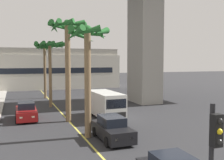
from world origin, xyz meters
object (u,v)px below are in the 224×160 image
at_px(palm_tree_mid_median, 87,51).
at_px(palm_tree_near_median, 67,41).
at_px(palm_tree_far_median, 50,51).
at_px(car_queue_third, 26,112).
at_px(delivery_van, 105,104).
at_px(car_queue_fourth, 112,129).
at_px(palm_tree_farthest_median, 45,54).

bearing_deg(palm_tree_mid_median, palm_tree_near_median, 94.03).
bearing_deg(palm_tree_far_median, palm_tree_mid_median, -86.23).
xyz_separation_m(palm_tree_mid_median, palm_tree_far_median, (-0.85, 12.93, 0.46)).
relative_size(car_queue_third, delivery_van, 0.78).
xyz_separation_m(car_queue_fourth, palm_tree_far_median, (-2.19, 14.05, 5.62)).
distance_m(palm_tree_mid_median, palm_tree_far_median, 12.97).
relative_size(palm_tree_near_median, palm_tree_farthest_median, 1.14).
xyz_separation_m(palm_tree_near_median, palm_tree_farthest_median, (-0.25, 15.31, -0.67)).
relative_size(car_queue_third, car_queue_fourth, 1.00).
distance_m(car_queue_fourth, delivery_van, 6.83).
distance_m(car_queue_fourth, palm_tree_farthest_median, 22.35).
bearing_deg(palm_tree_farthest_median, palm_tree_near_median, -89.08).
xyz_separation_m(car_queue_fourth, palm_tree_farthest_median, (-1.95, 21.58, 5.49)).
relative_size(car_queue_third, palm_tree_far_median, 0.55).
bearing_deg(palm_tree_farthest_median, delivery_van, -76.00).
bearing_deg(palm_tree_farthest_median, car_queue_third, -103.11).
height_order(car_queue_fourth, palm_tree_mid_median, palm_tree_mid_median).
bearing_deg(delivery_van, car_queue_fourth, -105.25).
distance_m(car_queue_fourth, palm_tree_near_median, 8.96).
height_order(car_queue_third, car_queue_fourth, same).
distance_m(car_queue_third, delivery_van, 7.07).
distance_m(palm_tree_near_median, palm_tree_farthest_median, 15.33).
distance_m(car_queue_third, palm_tree_near_median, 7.30).
bearing_deg(palm_tree_mid_median, car_queue_third, 117.48).
xyz_separation_m(delivery_van, palm_tree_near_median, (-3.49, -0.30, 5.60)).
distance_m(delivery_van, palm_tree_near_median, 6.61).
height_order(palm_tree_near_median, palm_tree_mid_median, palm_tree_near_median).
bearing_deg(palm_tree_near_median, car_queue_third, 149.30).
height_order(car_queue_third, palm_tree_near_median, palm_tree_near_median).
distance_m(car_queue_third, car_queue_fourth, 9.68).
xyz_separation_m(palm_tree_far_median, palm_tree_farthest_median, (0.24, 7.53, -0.13)).
relative_size(car_queue_fourth, delivery_van, 0.77).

